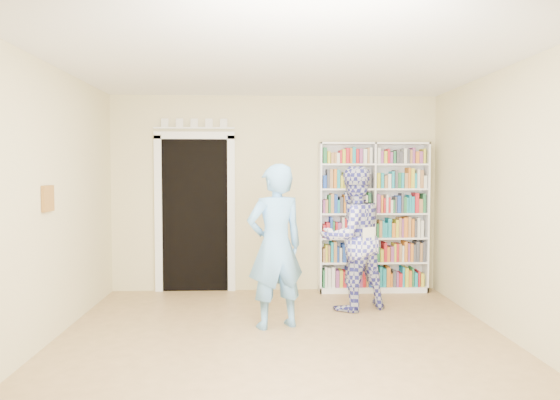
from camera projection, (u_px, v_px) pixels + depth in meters
name	position (u px, v px, depth m)	size (l,w,h in m)	color
floor	(283.00, 347.00, 5.15)	(5.00, 5.00, 0.00)	olive
ceiling	(283.00, 58.00, 5.01)	(5.00, 5.00, 0.00)	white
wall_back	(275.00, 194.00, 7.57)	(4.50, 4.50, 0.00)	beige
wall_left	(37.00, 205.00, 4.99)	(5.00, 5.00, 0.00)	beige
wall_right	(520.00, 204.00, 5.17)	(5.00, 5.00, 0.00)	beige
bookshelf	(373.00, 217.00, 7.49)	(1.49, 0.28, 2.05)	white
doorway	(195.00, 206.00, 7.52)	(1.10, 0.08, 2.43)	black
wall_art	(48.00, 198.00, 5.18)	(0.03, 0.25, 0.25)	brown
man_blue	(275.00, 246.00, 5.76)	(0.63, 0.42, 1.74)	#66A7E4
man_plaid	(352.00, 238.00, 6.52)	(0.84, 0.65, 1.72)	#313298
paper_sheet	(369.00, 239.00, 6.30)	(0.19, 0.01, 0.26)	white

